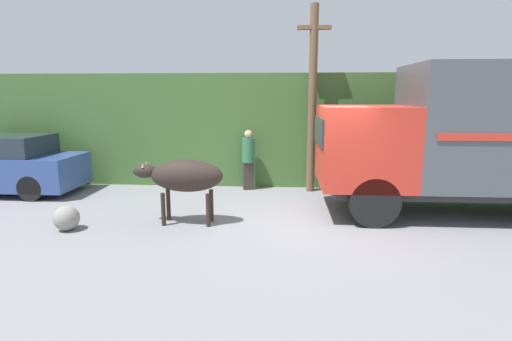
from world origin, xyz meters
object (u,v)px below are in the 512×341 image
(cargo_truck, at_px, (477,135))
(pedestrian_on_hill, at_px, (248,157))
(utility_pole, at_px, (312,97))
(parked_suv, at_px, (1,165))
(brown_cow, at_px, (184,176))
(roadside_rock, at_px, (66,218))

(cargo_truck, height_order, pedestrian_on_hill, cargo_truck)
(pedestrian_on_hill, bearing_deg, utility_pole, 163.21)
(parked_suv, bearing_deg, cargo_truck, -7.40)
(cargo_truck, distance_m, parked_suv, 12.13)
(parked_suv, bearing_deg, brown_cow, -23.28)
(cargo_truck, distance_m, utility_pole, 4.12)
(brown_cow, distance_m, pedestrian_on_hill, 3.34)
(brown_cow, distance_m, utility_pole, 4.50)
(utility_pole, bearing_deg, cargo_truck, -30.58)
(brown_cow, bearing_deg, pedestrian_on_hill, 66.88)
(utility_pole, bearing_deg, parked_suv, -174.39)
(roadside_rock, bearing_deg, pedestrian_on_hill, 48.50)
(cargo_truck, relative_size, brown_cow, 3.40)
(roadside_rock, bearing_deg, cargo_truck, 10.97)
(cargo_truck, distance_m, roadside_rock, 8.89)
(brown_cow, xyz_separation_m, roadside_rock, (-2.28, -0.61, -0.77))
(parked_suv, height_order, utility_pole, utility_pole)
(brown_cow, relative_size, parked_suv, 0.44)
(brown_cow, distance_m, roadside_rock, 2.48)
(parked_suv, relative_size, roadside_rock, 8.58)
(parked_suv, xyz_separation_m, utility_pole, (8.54, 0.84, 1.85))
(pedestrian_on_hill, bearing_deg, roadside_rock, 33.61)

